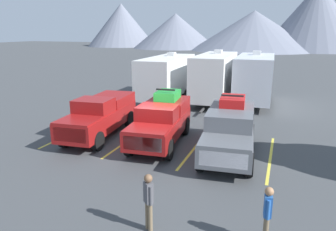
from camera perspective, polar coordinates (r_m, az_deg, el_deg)
name	(u,v)px	position (r m, az deg, el deg)	size (l,w,h in m)	color
ground_plane	(156,148)	(15.18, -2.24, -5.96)	(240.00, 240.00, 0.00)	#3F4244
pickup_truck_a	(100,115)	(17.12, -12.19, 0.15)	(2.50, 6.00, 2.13)	maroon
pickup_truck_b	(162,120)	(15.63, -1.17, -0.75)	(2.53, 5.52, 2.60)	maroon
pickup_truck_c	(230,128)	(14.52, 11.16, -2.28)	(2.65, 5.98, 2.57)	#595B60
lot_stripe_a	(74,132)	(18.27, -16.77, -2.89)	(0.12, 5.50, 0.01)	gold
lot_stripe_b	(130,139)	(16.47, -6.95, -4.32)	(0.12, 5.50, 0.01)	gold
lot_stripe_c	(195,148)	(15.27, 4.88, -5.87)	(0.12, 5.50, 0.01)	gold
lot_stripe_d	(270,158)	(14.81, 18.13, -7.29)	(0.12, 5.50, 0.01)	gold
camper_trailer_a	(167,75)	(25.40, -0.16, 7.29)	(2.88, 9.08, 3.74)	white
camper_trailer_b	(215,75)	(24.95, 8.51, 7.27)	(2.75, 9.01, 3.99)	white
camper_trailer_c	(254,77)	(24.68, 15.47, 6.77)	(2.84, 8.10, 3.96)	silver
person_a	(149,199)	(8.97, -3.56, -14.86)	(0.32, 0.32, 1.72)	#726047
person_c	(267,212)	(8.82, 17.63, -16.43)	(0.23, 0.37, 1.67)	#726047
mountain_ridge	(330,27)	(97.32, 27.35, 14.13)	(139.47, 46.35, 17.82)	slate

